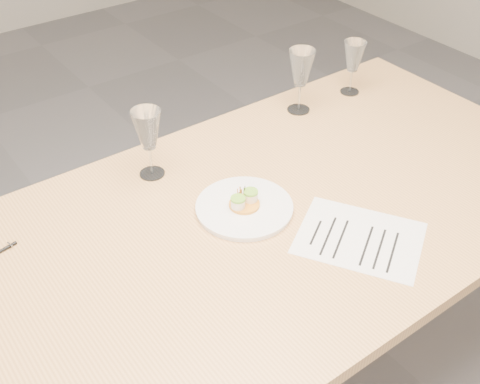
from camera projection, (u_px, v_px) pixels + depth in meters
dining_table at (196, 265)px, 1.58m from camera, size 2.40×1.00×0.75m
dinner_plate at (244, 207)px, 1.65m from camera, size 0.27×0.27×0.07m
recipe_sheet at (360, 238)px, 1.56m from camera, size 0.38×0.40×0.00m
wine_glass_1 at (148, 131)px, 1.70m from camera, size 0.09×0.09×0.21m
wine_glass_2 at (301, 69)px, 1.99m from camera, size 0.09×0.09×0.22m
wine_glass_3 at (354, 57)px, 2.10m from camera, size 0.08×0.08×0.19m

